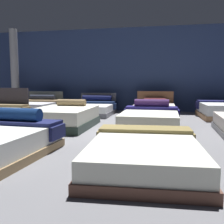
{
  "coord_description": "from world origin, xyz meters",
  "views": [
    {
      "loc": [
        1.42,
        -6.4,
        1.2
      ],
      "look_at": [
        0.12,
        0.14,
        0.42
      ],
      "focal_mm": 40.52,
      "sensor_mm": 36.0,
      "label": 1
    }
  ],
  "objects_px": {
    "bed_9": "(93,108)",
    "bed_10": "(154,110)",
    "support_pillar": "(15,70)",
    "bed_2": "(144,153)",
    "bed_6": "(150,120)",
    "bed_5": "(63,117)",
    "bed_8": "(36,107)"
  },
  "relations": [
    {
      "from": "bed_9",
      "to": "bed_10",
      "type": "height_order",
      "value": "bed_10"
    },
    {
      "from": "bed_10",
      "to": "support_pillar",
      "type": "distance_m",
      "value": 6.36
    },
    {
      "from": "bed_2",
      "to": "bed_9",
      "type": "relative_size",
      "value": 1.05
    },
    {
      "from": "bed_2",
      "to": "bed_6",
      "type": "bearing_deg",
      "value": 87.85
    },
    {
      "from": "bed_5",
      "to": "bed_2",
      "type": "bearing_deg",
      "value": -50.05
    },
    {
      "from": "support_pillar",
      "to": "bed_5",
      "type": "bearing_deg",
      "value": -45.15
    },
    {
      "from": "bed_2",
      "to": "bed_9",
      "type": "height_order",
      "value": "bed_9"
    },
    {
      "from": "bed_6",
      "to": "bed_8",
      "type": "bearing_deg",
      "value": 150.07
    },
    {
      "from": "support_pillar",
      "to": "bed_2",
      "type": "bearing_deg",
      "value": -47.15
    },
    {
      "from": "bed_2",
      "to": "bed_6",
      "type": "xyz_separation_m",
      "value": [
        -0.06,
        2.87,
        0.06
      ]
    },
    {
      "from": "bed_6",
      "to": "support_pillar",
      "type": "xyz_separation_m",
      "value": [
        -6.08,
        3.75,
        1.5
      ]
    },
    {
      "from": "bed_5",
      "to": "bed_9",
      "type": "distance_m",
      "value": 2.87
    },
    {
      "from": "bed_6",
      "to": "bed_8",
      "type": "height_order",
      "value": "bed_8"
    },
    {
      "from": "bed_6",
      "to": "bed_8",
      "type": "relative_size",
      "value": 1.04
    },
    {
      "from": "bed_6",
      "to": "support_pillar",
      "type": "bearing_deg",
      "value": 149.24
    },
    {
      "from": "bed_10",
      "to": "support_pillar",
      "type": "xyz_separation_m",
      "value": [
        -6.09,
        1.0,
        1.53
      ]
    },
    {
      "from": "bed_5",
      "to": "support_pillar",
      "type": "bearing_deg",
      "value": 134.84
    },
    {
      "from": "bed_5",
      "to": "support_pillar",
      "type": "height_order",
      "value": "support_pillar"
    },
    {
      "from": "bed_2",
      "to": "bed_5",
      "type": "distance_m",
      "value": 3.7
    },
    {
      "from": "bed_10",
      "to": "bed_8",
      "type": "bearing_deg",
      "value": -179.54
    },
    {
      "from": "bed_9",
      "to": "bed_10",
      "type": "bearing_deg",
      "value": -2.69
    },
    {
      "from": "bed_8",
      "to": "bed_6",
      "type": "bearing_deg",
      "value": -29.57
    },
    {
      "from": "bed_2",
      "to": "bed_5",
      "type": "bearing_deg",
      "value": 126.6
    },
    {
      "from": "bed_9",
      "to": "support_pillar",
      "type": "height_order",
      "value": "support_pillar"
    },
    {
      "from": "bed_6",
      "to": "support_pillar",
      "type": "relative_size",
      "value": 0.58
    },
    {
      "from": "bed_5",
      "to": "bed_8",
      "type": "distance_m",
      "value": 3.6
    },
    {
      "from": "bed_2",
      "to": "bed_10",
      "type": "relative_size",
      "value": 1.02
    },
    {
      "from": "bed_6",
      "to": "bed_10",
      "type": "bearing_deg",
      "value": 90.65
    },
    {
      "from": "bed_2",
      "to": "support_pillar",
      "type": "height_order",
      "value": "support_pillar"
    },
    {
      "from": "bed_5",
      "to": "support_pillar",
      "type": "relative_size",
      "value": 0.59
    },
    {
      "from": "bed_5",
      "to": "bed_8",
      "type": "xyz_separation_m",
      "value": [
        -2.28,
        2.78,
        -0.02
      ]
    },
    {
      "from": "bed_5",
      "to": "bed_10",
      "type": "relative_size",
      "value": 0.96
    }
  ]
}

